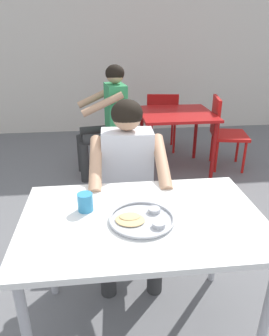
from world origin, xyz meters
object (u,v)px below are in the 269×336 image
object	(u,v)px
table_background_red	(176,120)
chair_red_right	(223,129)
thali_tray	(142,219)
table_foreground	(143,230)
patron_background	(108,112)
chair_foreground	(127,189)
chair_red_left	(120,132)
drinking_cup	(85,202)
chair_red_far	(162,117)
diner_foreground	(128,175)

from	to	relation	value
table_background_red	chair_red_right	bearing A→B (deg)	2.17
thali_tray	chair_red_right	world-z (taller)	chair_red_right
table_foreground	patron_background	bearing A→B (deg)	92.41
chair_foreground	chair_red_left	distance (m)	1.41
thali_tray	chair_foreground	distance (m)	0.88
table_foreground	table_background_red	xyz separation A→B (m)	(0.70, 2.18, -0.05)
drinking_cup	chair_red_far	size ratio (longest dim) A/B	0.11
diner_foreground	chair_foreground	bearing A→B (deg)	88.31
table_background_red	chair_red_left	bearing A→B (deg)	177.18
patron_background	table_background_red	bearing A→B (deg)	0.96
chair_red_left	drinking_cup	bearing A→B (deg)	-98.45
thali_tray	chair_red_right	xyz separation A→B (m)	(1.30, 2.24, -0.27)
table_background_red	patron_background	size ratio (longest dim) A/B	0.66
diner_foreground	chair_red_far	size ratio (longest dim) A/B	1.45
table_foreground	chair_red_right	xyz separation A→B (m)	(1.29, 2.20, -0.18)
chair_red_right	chair_red_far	size ratio (longest dim) A/B	1.06
thali_tray	drinking_cup	distance (m)	0.30
thali_tray	chair_red_left	xyz separation A→B (m)	(0.05, 2.25, -0.27)
drinking_cup	chair_red_right	world-z (taller)	chair_red_right
thali_tray	drinking_cup	size ratio (longest dim) A/B	3.38
drinking_cup	chair_red_far	xyz separation A→B (m)	(0.93, 2.75, -0.32)
patron_background	chair_red_left	bearing A→B (deg)	19.47
table_foreground	diner_foreground	world-z (taller)	diner_foreground
chair_red_right	chair_foreground	bearing A→B (deg)	-132.79
drinking_cup	chair_red_left	world-z (taller)	drinking_cup
drinking_cup	chair_foreground	world-z (taller)	chair_foreground
drinking_cup	chair_foreground	size ratio (longest dim) A/B	0.11
drinking_cup	chair_red_far	bearing A→B (deg)	71.23
drinking_cup	diner_foreground	world-z (taller)	diner_foreground
table_background_red	chair_red_far	size ratio (longest dim) A/B	1.01
thali_tray	chair_red_far	xyz separation A→B (m)	(0.67, 2.88, -0.28)
drinking_cup	diner_foreground	bearing A→B (deg)	61.82
table_foreground	table_background_red	distance (m)	2.29
thali_tray	chair_red_left	distance (m)	2.26
chair_red_far	drinking_cup	bearing A→B (deg)	-108.77
drinking_cup	table_background_red	world-z (taller)	drinking_cup
chair_red_left	chair_red_far	bearing A→B (deg)	45.55
chair_red_far	table_background_red	bearing A→B (deg)	-86.73
chair_red_right	chair_red_far	bearing A→B (deg)	134.36
table_foreground	chair_red_left	xyz separation A→B (m)	(0.04, 2.21, -0.18)
diner_foreground	chair_red_left	bearing A→B (deg)	88.09
chair_red_left	chair_red_far	world-z (taller)	chair_red_left
chair_red_right	patron_background	world-z (taller)	patron_background
drinking_cup	chair_foreground	bearing A→B (deg)	69.34
chair_foreground	patron_background	distance (m)	1.39
chair_foreground	chair_red_far	world-z (taller)	chair_foreground
diner_foreground	patron_background	xyz separation A→B (m)	(-0.07, 1.59, 0.04)
diner_foreground	patron_background	size ratio (longest dim) A/B	0.95
chair_red_left	table_foreground	bearing A→B (deg)	-90.98
chair_red_right	diner_foreground	bearing A→B (deg)	-128.77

